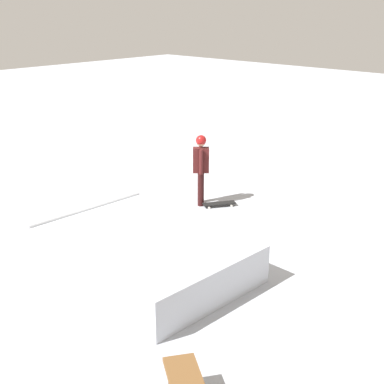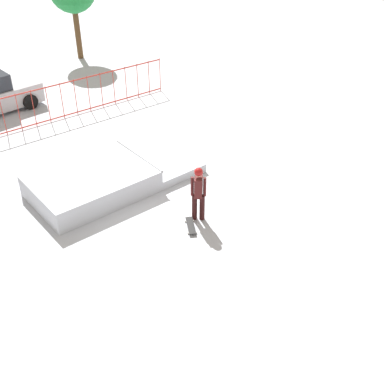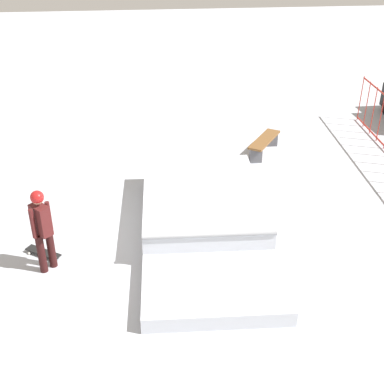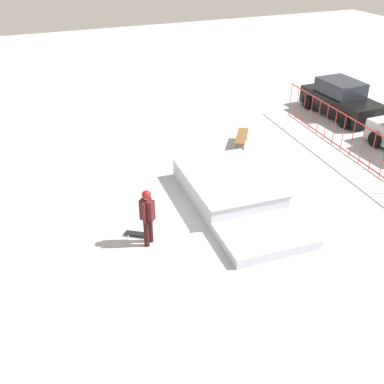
% 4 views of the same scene
% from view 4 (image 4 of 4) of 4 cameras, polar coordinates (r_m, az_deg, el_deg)
% --- Properties ---
extents(ground_plane, '(60.00, 60.00, 0.00)m').
position_cam_4_polar(ground_plane, '(14.40, 3.36, -2.06)').
color(ground_plane, '#B2B7C1').
extents(skate_ramp, '(5.52, 2.85, 0.74)m').
position_cam_4_polar(skate_ramp, '(14.60, 5.23, -0.19)').
color(skate_ramp, silver).
rests_on(skate_ramp, ground).
extents(skater, '(0.43, 0.42, 1.73)m').
position_cam_4_polar(skater, '(12.35, -5.64, -2.70)').
color(skater, black).
rests_on(skater, ground).
extents(skateboard, '(0.61, 0.78, 0.09)m').
position_cam_4_polar(skateboard, '(13.20, -6.74, -5.25)').
color(skateboard, black).
rests_on(skateboard, ground).
extents(perimeter_fence, '(12.51, 0.95, 1.50)m').
position_cam_4_polar(perimeter_fence, '(17.36, 22.34, 4.44)').
color(perimeter_fence, '#B22D23').
rests_on(perimeter_fence, ground).
extents(park_bench, '(1.55, 1.23, 0.48)m').
position_cam_4_polar(park_bench, '(18.44, 6.25, 6.74)').
color(park_bench, brown).
rests_on(park_bench, ground).
extents(parked_car_black, '(4.13, 1.99, 1.60)m').
position_cam_4_polar(parked_car_black, '(22.60, 18.21, 10.94)').
color(parked_car_black, black).
rests_on(parked_car_black, ground).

